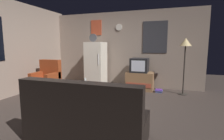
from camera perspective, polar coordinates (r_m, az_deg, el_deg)
ground_plane at (r=3.89m, az=-6.42°, el=-12.69°), size 12.00×12.00×0.00m
wall_with_art at (r=5.94m, az=3.66°, el=6.93°), size 5.20×0.12×2.52m
wall_left_with_window at (r=5.27m, az=-32.79°, el=5.99°), size 0.12×5.20×2.60m
fridge at (r=5.79m, az=-5.39°, el=1.84°), size 0.60×0.62×1.77m
tv_stand at (r=5.49m, az=9.27°, el=-3.60°), size 0.84×0.53×0.56m
crt_tv at (r=5.42m, az=9.14°, el=1.60°), size 0.54×0.51×0.44m
standing_lamp at (r=5.17m, az=23.26°, el=7.20°), size 0.32×0.32×1.59m
coffee_table at (r=4.15m, az=-7.57°, el=-8.03°), size 0.72×0.72×0.46m
wine_glass at (r=4.15m, az=-8.94°, el=-3.76°), size 0.05×0.05×0.15m
mug_ceramic_white at (r=4.02m, az=-7.71°, el=-4.53°), size 0.08×0.08×0.09m
mug_ceramic_tan at (r=4.10m, az=-10.93°, el=-4.38°), size 0.08×0.08×0.09m
remote_control at (r=4.12m, az=-5.38°, el=-4.68°), size 0.15×0.06×0.02m
armchair at (r=5.46m, az=-20.97°, el=-3.46°), size 0.68×0.68×0.96m
couch at (r=2.59m, az=-8.65°, el=-16.19°), size 1.70×0.80×0.92m
book_stack at (r=5.31m, az=15.34°, el=-6.71°), size 0.22×0.17×0.10m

